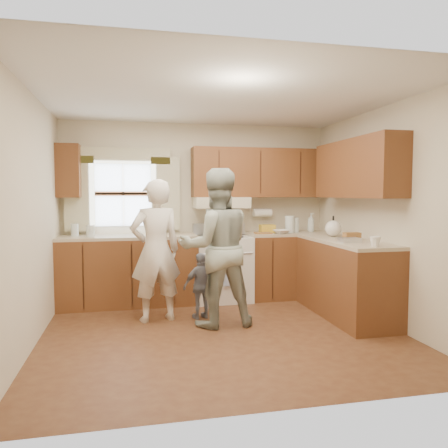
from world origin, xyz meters
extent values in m
plane|color=#4D2818|center=(0.00, 0.00, 0.00)|extent=(3.80, 3.80, 0.00)
plane|color=white|center=(0.00, 0.00, 2.50)|extent=(3.80, 3.80, 0.00)
plane|color=beige|center=(0.00, 1.75, 1.25)|extent=(3.80, 0.00, 3.80)
plane|color=beige|center=(0.00, -1.75, 1.25)|extent=(3.80, 0.00, 3.80)
plane|color=beige|center=(-1.90, 0.00, 1.25)|extent=(0.00, 3.50, 3.50)
plane|color=beige|center=(1.90, 0.00, 1.25)|extent=(0.00, 3.50, 3.50)
cube|color=#42230E|center=(-0.99, 1.45, 0.45)|extent=(1.82, 0.60, 0.90)
cube|color=#42230E|center=(1.29, 1.45, 0.45)|extent=(1.22, 0.60, 0.90)
cube|color=#3B1F0D|center=(1.60, 0.32, 0.45)|extent=(0.60, 1.65, 0.90)
cube|color=tan|center=(-0.99, 1.45, 0.92)|extent=(1.82, 0.60, 0.04)
cube|color=tan|center=(1.29, 1.45, 0.92)|extent=(1.22, 0.60, 0.04)
cube|color=tan|center=(1.60, 0.32, 0.92)|extent=(0.60, 1.65, 0.04)
cube|color=#42230E|center=(0.90, 1.58, 1.80)|extent=(2.00, 0.33, 0.70)
cube|color=#3B1F0D|center=(-1.75, 1.58, 1.80)|extent=(0.30, 0.33, 0.70)
cube|color=#3B1F0D|center=(1.73, 0.32, 1.80)|extent=(0.33, 1.65, 0.70)
cube|color=beige|center=(0.30, 1.52, 1.38)|extent=(0.76, 0.45, 0.15)
cube|color=silver|center=(-1.05, 1.73, 1.50)|extent=(0.90, 0.03, 0.90)
cube|color=#FFCB4B|center=(-1.63, 1.68, 1.50)|extent=(0.40, 0.05, 1.02)
cube|color=#FFCB4B|center=(-0.47, 1.68, 1.50)|extent=(0.40, 0.05, 1.02)
cube|color=#FFCB4B|center=(-1.05, 1.68, 2.02)|extent=(1.30, 0.05, 0.22)
cylinder|color=white|center=(0.95, 1.65, 1.22)|extent=(0.27, 0.12, 0.12)
imported|color=silver|center=(-0.61, 1.39, 0.98)|extent=(0.14, 0.14, 0.09)
imported|color=silver|center=(1.65, 1.48, 1.08)|extent=(0.15, 0.15, 0.27)
imported|color=silver|center=(1.11, 1.25, 0.97)|extent=(0.27, 0.27, 0.05)
imported|color=silver|center=(1.57, -0.37, 1.00)|extent=(0.15, 0.15, 0.11)
cylinder|color=silver|center=(-1.68, 1.50, 1.02)|extent=(0.10, 0.10, 0.17)
cylinder|color=silver|center=(-1.46, 1.33, 1.02)|extent=(0.11, 0.11, 0.15)
cube|color=olive|center=(0.85, 1.30, 0.95)|extent=(0.23, 0.17, 0.02)
cube|color=gold|center=(0.97, 1.46, 1.00)|extent=(0.21, 0.15, 0.12)
cylinder|color=silver|center=(1.28, 1.40, 1.06)|extent=(0.13, 0.13, 0.24)
cylinder|color=silver|center=(1.39, 1.44, 1.05)|extent=(0.11, 0.11, 0.21)
sphere|color=silver|center=(1.63, 0.74, 1.05)|extent=(0.21, 0.21, 0.21)
cube|color=olive|center=(1.67, 0.31, 0.98)|extent=(0.20, 0.11, 0.09)
cube|color=silver|center=(1.50, 0.05, 0.97)|extent=(0.23, 0.16, 0.05)
cube|color=silver|center=(0.30, 1.43, 0.45)|extent=(0.76, 0.64, 0.90)
cube|color=#B7B7BC|center=(0.30, 1.69, 0.99)|extent=(0.76, 0.10, 0.16)
cylinder|color=#B7B7BC|center=(0.30, 1.11, 0.70)|extent=(0.68, 0.03, 0.03)
cube|color=#5276BF|center=(0.35, 1.09, 0.48)|extent=(0.22, 0.02, 0.42)
cylinder|color=black|center=(0.12, 1.55, 0.91)|extent=(0.18, 0.18, 0.01)
cylinder|color=black|center=(0.48, 1.55, 0.91)|extent=(0.18, 0.18, 0.01)
cylinder|color=black|center=(0.12, 1.30, 0.91)|extent=(0.18, 0.18, 0.01)
cylinder|color=black|center=(0.48, 1.30, 0.91)|extent=(0.18, 0.18, 0.01)
imported|color=silver|center=(-0.67, 0.62, 0.83)|extent=(0.68, 0.53, 1.67)
imported|color=#2F483B|center=(-0.01, 0.29, 0.89)|extent=(0.91, 0.73, 1.78)
imported|color=gray|center=(-0.13, 0.59, 0.40)|extent=(0.50, 0.31, 0.79)
camera|label=1|loc=(-0.96, -4.52, 1.50)|focal=35.00mm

